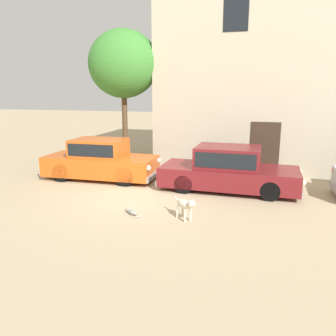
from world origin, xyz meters
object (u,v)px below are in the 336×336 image
(parked_sedan_second, at_px, (228,169))
(stray_dog_spotted, at_px, (185,205))
(stray_cat, at_px, (132,212))
(acacia_tree_left, at_px, (123,64))
(parked_sedan_nearest, at_px, (100,159))

(parked_sedan_second, xyz_separation_m, stray_dog_spotted, (-0.77, -3.05, -0.31))
(stray_cat, relative_size, acacia_tree_left, 0.10)
(parked_sedan_second, height_order, stray_cat, parked_sedan_second)
(stray_cat, bearing_deg, stray_dog_spotted, -147.03)
(stray_dog_spotted, distance_m, stray_cat, 1.52)
(stray_cat, height_order, acacia_tree_left, acacia_tree_left)
(stray_cat, bearing_deg, parked_sedan_second, -92.83)
(stray_dog_spotted, xyz_separation_m, stray_cat, (-1.48, 0.02, -0.34))
(stray_dog_spotted, xyz_separation_m, acacia_tree_left, (-3.93, 5.55, 3.89))
(parked_sedan_second, xyz_separation_m, acacia_tree_left, (-4.70, 2.50, 3.58))
(stray_cat, distance_m, acacia_tree_left, 7.38)
(parked_sedan_nearest, bearing_deg, stray_cat, -53.58)
(parked_sedan_second, relative_size, stray_dog_spotted, 6.32)
(parked_sedan_nearest, xyz_separation_m, stray_dog_spotted, (3.99, -3.25, -0.32))
(acacia_tree_left, bearing_deg, stray_dog_spotted, -54.68)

